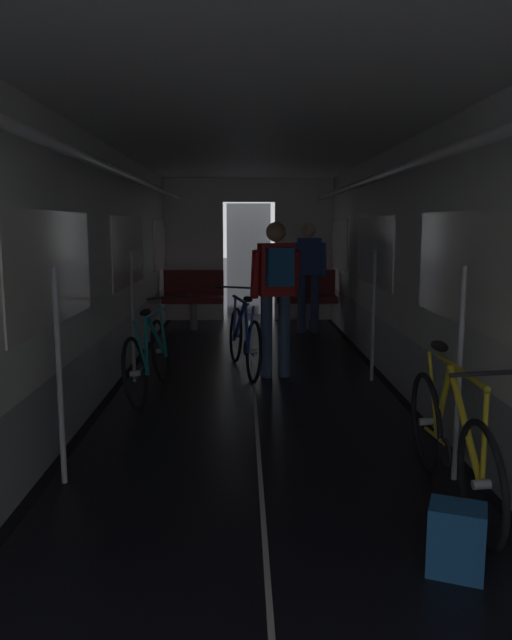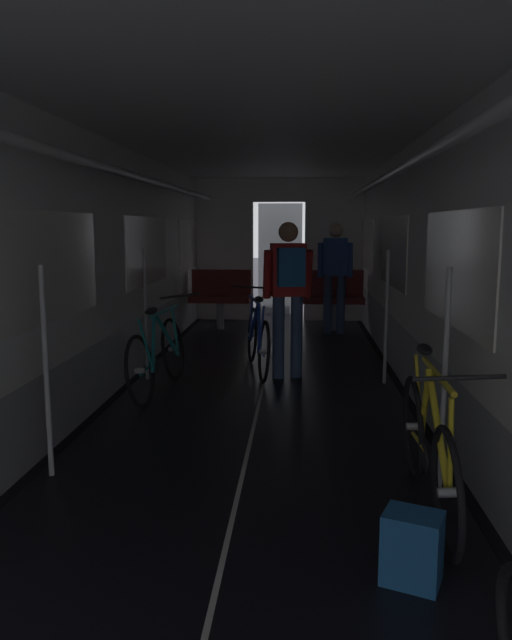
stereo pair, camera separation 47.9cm
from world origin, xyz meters
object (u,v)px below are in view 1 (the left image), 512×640
(bicycle_teal, at_px, (149,356))
(bicycle_blue_in_aisle, at_px, (244,339))
(bench_seat_far_left, at_px, (193,294))
(person_cyclist_aisle, at_px, (276,285))
(bench_seat_far_right, at_px, (306,294))
(bicycle_yellow, at_px, (450,440))
(backpack_on_floor, at_px, (456,540))
(person_standing_near_bench, at_px, (309,270))

(bicycle_teal, xyz_separation_m, bicycle_blue_in_aisle, (0.93, 0.92, 0.00))
(bench_seat_far_left, xyz_separation_m, person_cyclist_aisle, (1.15, -3.22, 0.45))
(bench_seat_far_right, distance_m, bicycle_teal, 4.33)
(bicycle_yellow, bearing_deg, bicycle_teal, 131.50)
(bicycle_teal, bearing_deg, bench_seat_far_right, 63.53)
(bicycle_teal, relative_size, backpack_on_floor, 4.99)
(bench_seat_far_right, distance_m, backpack_on_floor, 7.08)
(bicycle_blue_in_aisle, distance_m, person_standing_near_bench, 2.83)
(bench_seat_far_right, bearing_deg, bicycle_yellow, -87.98)
(person_cyclist_aisle, bearing_deg, bicycle_teal, -152.91)
(bench_seat_far_right, relative_size, bicycle_blue_in_aisle, 0.59)
(bicycle_teal, bearing_deg, backpack_on_floor, -58.90)
(person_cyclist_aisle, relative_size, person_standing_near_bench, 1.00)
(person_cyclist_aisle, bearing_deg, backpack_on_floor, -80.38)
(bench_seat_far_left, xyz_separation_m, bicycle_blue_in_aisle, (0.80, -2.95, -0.18))
(bench_seat_far_left, xyz_separation_m, bench_seat_far_right, (1.80, 0.00, 0.00))
(bench_seat_far_left, bearing_deg, person_cyclist_aisle, -70.32)
(bicycle_blue_in_aisle, distance_m, backpack_on_floor, 4.24)
(person_cyclist_aisle, height_order, backpack_on_floor, person_cyclist_aisle)
(person_cyclist_aisle, xyz_separation_m, bicycle_blue_in_aisle, (-0.35, 0.26, -0.63))
(bicycle_yellow, distance_m, bicycle_teal, 3.24)
(bicycle_teal, height_order, backpack_on_floor, bicycle_teal)
(bicycle_yellow, bearing_deg, person_standing_near_bench, 92.12)
(bicycle_blue_in_aisle, bearing_deg, bench_seat_far_right, 71.33)
(bicycle_yellow, bearing_deg, backpack_on_floor, -105.94)
(bicycle_yellow, height_order, person_cyclist_aisle, person_cyclist_aisle)
(person_cyclist_aisle, distance_m, person_standing_near_bench, 2.91)
(bench_seat_far_right, distance_m, bicycle_yellow, 6.30)
(bench_seat_far_left, relative_size, bicycle_yellow, 0.58)
(bench_seat_far_left, bearing_deg, bicycle_yellow, -72.19)
(bicycle_teal, relative_size, person_standing_near_bench, 1.01)
(bench_seat_far_right, distance_m, bicycle_blue_in_aisle, 3.12)
(bench_seat_far_right, bearing_deg, person_cyclist_aisle, -101.42)
(backpack_on_floor, bearing_deg, bicycle_teal, 121.10)
(bicycle_teal, bearing_deg, person_standing_near_bench, 61.09)
(person_standing_near_bench, xyz_separation_m, backpack_on_floor, (-0.00, -6.69, -0.81))
(bicycle_yellow, bearing_deg, bench_seat_far_left, 107.81)
(bicycle_yellow, xyz_separation_m, person_cyclist_aisle, (-0.87, 3.08, 0.63))
(bench_seat_far_right, xyz_separation_m, bicycle_yellow, (0.22, -6.30, -0.18))
(bench_seat_far_left, height_order, bicycle_yellow, bench_seat_far_left)
(bicycle_yellow, height_order, backpack_on_floor, bicycle_yellow)
(bench_seat_far_right, bearing_deg, bicycle_blue_in_aisle, -108.67)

